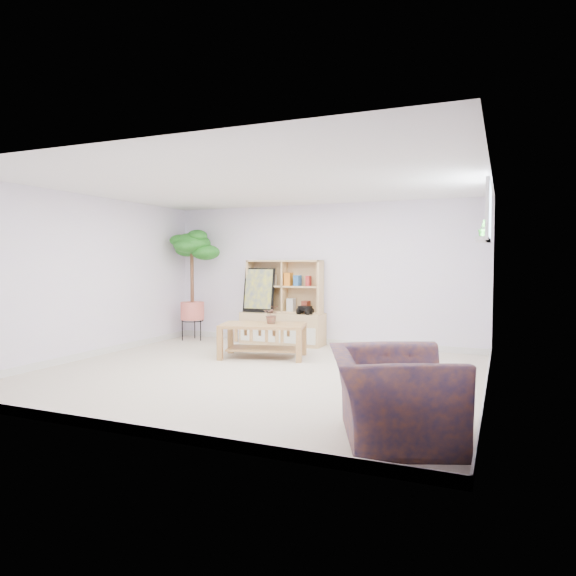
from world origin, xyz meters
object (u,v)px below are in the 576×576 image
at_px(floor_tree, 192,285).
at_px(storage_unit, 282,302).
at_px(coffee_table, 263,341).
at_px(armchair, 393,390).

bearing_deg(floor_tree, storage_unit, 6.38).
height_order(storage_unit, floor_tree, floor_tree).
height_order(coffee_table, armchair, armchair).
distance_m(storage_unit, coffee_table, 1.35).
bearing_deg(storage_unit, armchair, -55.95).
xyz_separation_m(storage_unit, armchair, (2.70, -3.99, -0.32)).
distance_m(storage_unit, armchair, 4.83).
distance_m(coffee_table, floor_tree, 2.32).
bearing_deg(coffee_table, storage_unit, 85.96).
relative_size(coffee_table, armchair, 1.12).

